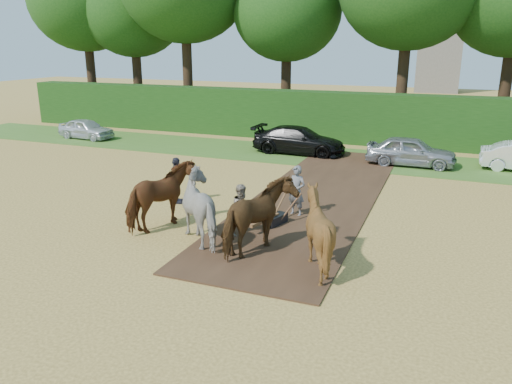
{
  "coord_description": "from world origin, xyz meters",
  "views": [
    {
      "loc": [
        6.16,
        -11.63,
        5.9
      ],
      "look_at": [
        0.7,
        2.25,
        1.4
      ],
      "focal_mm": 35.0,
      "sensor_mm": 36.0,
      "label": 1
    }
  ],
  "objects_px": {
    "spectator_near": "(242,210)",
    "plough_team": "(235,212)",
    "spectator_far": "(177,180)",
    "parked_cars": "(389,148)"
  },
  "relations": [
    {
      "from": "spectator_near",
      "to": "parked_cars",
      "type": "xyz_separation_m",
      "value": [
        3.01,
        12.06,
        -0.14
      ]
    },
    {
      "from": "spectator_far",
      "to": "plough_team",
      "type": "xyz_separation_m",
      "value": [
        3.73,
        -3.02,
        0.19
      ]
    },
    {
      "from": "plough_team",
      "to": "spectator_far",
      "type": "bearing_deg",
      "value": 141.02
    },
    {
      "from": "spectator_far",
      "to": "parked_cars",
      "type": "height_order",
      "value": "spectator_far"
    },
    {
      "from": "spectator_far",
      "to": "plough_team",
      "type": "relative_size",
      "value": 0.24
    },
    {
      "from": "spectator_near",
      "to": "spectator_far",
      "type": "relative_size",
      "value": 0.93
    },
    {
      "from": "spectator_near",
      "to": "plough_team",
      "type": "height_order",
      "value": "plough_team"
    },
    {
      "from": "spectator_far",
      "to": "plough_team",
      "type": "height_order",
      "value": "plough_team"
    },
    {
      "from": "plough_team",
      "to": "spectator_near",
      "type": "bearing_deg",
      "value": 99.66
    },
    {
      "from": "spectator_near",
      "to": "plough_team",
      "type": "xyz_separation_m",
      "value": [
        0.16,
        -0.94,
        0.25
      ]
    }
  ]
}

